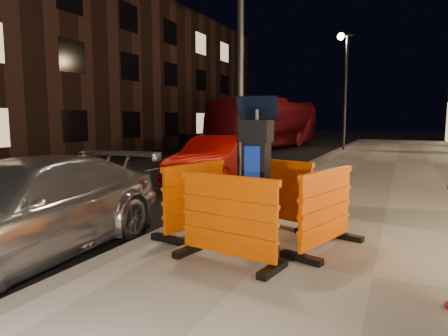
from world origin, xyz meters
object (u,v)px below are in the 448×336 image
at_px(barrier_bldgside, 326,210).
at_px(bus_doubledecker, 268,148).
at_px(barrier_back, 276,192).
at_px(parking_kiosk, 256,174).
at_px(barrier_kerbside, 195,198).
at_px(car_red, 218,185).
at_px(car_silver, 24,259).
at_px(barrier_front, 228,219).

xyz_separation_m(barrier_bldgside, bus_doubledecker, (-6.83, 18.64, -0.67)).
bearing_deg(barrier_back, bus_doubledecker, 126.31).
height_order(parking_kiosk, barrier_kerbside, parking_kiosk).
distance_m(barrier_bldgside, car_red, 6.20).
height_order(barrier_back, barrier_kerbside, same).
distance_m(barrier_back, barrier_kerbside, 1.34).
bearing_deg(parking_kiosk, barrier_back, 104.91).
distance_m(barrier_bldgside, car_silver, 4.00).
bearing_deg(car_silver, bus_doubledecker, 96.93).
distance_m(parking_kiosk, car_red, 5.72).
relative_size(barrier_back, bus_doubledecker, 0.12).
relative_size(parking_kiosk, barrier_front, 1.40).
bearing_deg(barrier_bldgside, car_red, 55.14).
relative_size(barrier_front, bus_doubledecker, 0.12).
relative_size(barrier_kerbside, car_silver, 0.29).
bearing_deg(barrier_back, barrier_bldgside, -27.09).
distance_m(barrier_back, bus_doubledecker, 18.65).
relative_size(barrier_front, car_red, 0.32).
distance_m(barrier_front, bus_doubledecker, 20.47).
bearing_deg(bus_doubledecker, car_red, -71.37).
bearing_deg(car_silver, barrier_bldgside, 21.48).
xyz_separation_m(parking_kiosk, barrier_bldgside, (0.95, 0.00, -0.41)).
bearing_deg(parking_kiosk, barrier_kerbside, -165.09).
distance_m(parking_kiosk, barrier_kerbside, 1.03).
bearing_deg(car_silver, barrier_back, 41.39).
height_order(parking_kiosk, car_silver, parking_kiosk).
xyz_separation_m(barrier_front, car_red, (-2.86, 5.79, -0.67)).
bearing_deg(barrier_kerbside, bus_doubledecker, 27.74).
xyz_separation_m(barrier_kerbside, bus_doubledecker, (-4.93, 18.64, -0.67)).
height_order(barrier_back, car_silver, barrier_back).
xyz_separation_m(barrier_back, car_silver, (-2.67, -2.53, -0.67)).
distance_m(barrier_kerbside, barrier_bldgside, 1.90).
relative_size(parking_kiosk, car_silver, 0.41).
bearing_deg(barrier_kerbside, barrier_back, -32.09).
height_order(barrier_front, barrier_bldgside, same).
relative_size(barrier_front, barrier_bldgside, 1.00).
relative_size(car_silver, bus_doubledecker, 0.41).
bearing_deg(barrier_bldgside, bus_doubledecker, 37.04).
relative_size(barrier_back, barrier_bldgside, 1.00).
xyz_separation_m(car_silver, car_red, (-0.20, 6.42, 0.00)).
bearing_deg(car_red, barrier_back, -56.44).
height_order(barrier_back, bus_doubledecker, bus_doubledecker).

